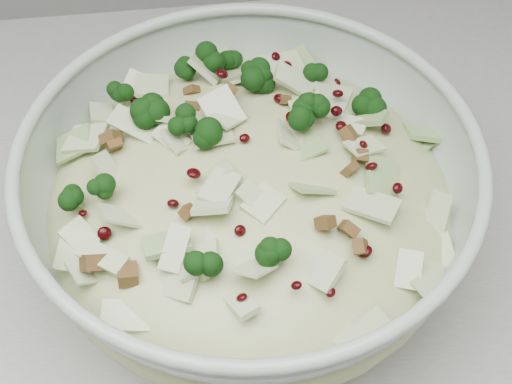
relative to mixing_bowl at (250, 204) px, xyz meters
The scene contains 3 objects.
counter 0.54m from the mixing_bowl, 121.74° to the left, with size 3.60×0.60×0.90m, color #B9B9B4.
mixing_bowl is the anchor object (origin of this frame).
salad 0.02m from the mixing_bowl, ahead, with size 0.44×0.44×0.14m.
Camera 1 is at (0.02, 1.25, 1.43)m, focal length 50.00 mm.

